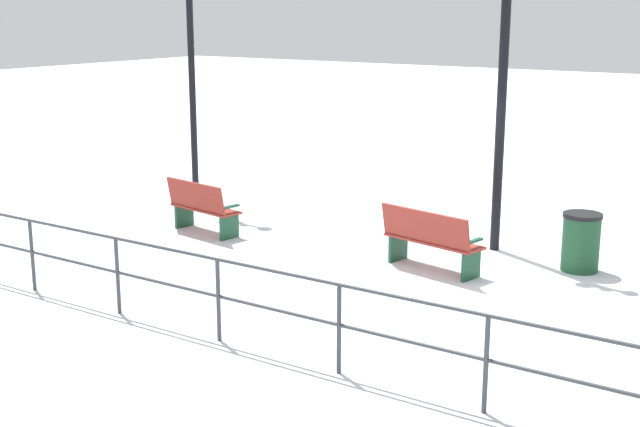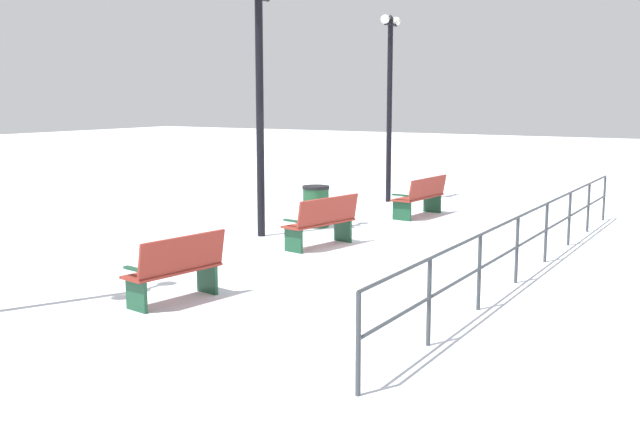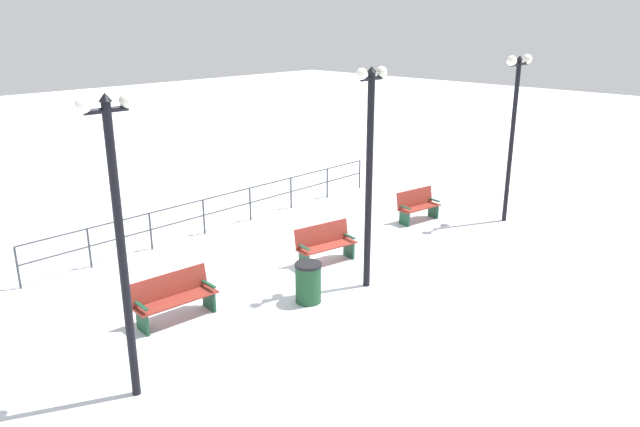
{
  "view_description": "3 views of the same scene",
  "coord_description": "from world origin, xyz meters",
  "px_view_note": "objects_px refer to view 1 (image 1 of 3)",
  "views": [
    {
      "loc": [
        -10.86,
        -5.33,
        3.77
      ],
      "look_at": [
        -1.29,
        1.06,
        0.98
      ],
      "focal_mm": 48.39,
      "sensor_mm": 36.0,
      "label": 1
    },
    {
      "loc": [
        -6.82,
        11.54,
        2.71
      ],
      "look_at": [
        -0.95,
        1.73,
        0.93
      ],
      "focal_mm": 42.48,
      "sensor_mm": 36.0,
      "label": 2
    },
    {
      "loc": [
        9.46,
        -9.95,
        5.68
      ],
      "look_at": [
        -0.97,
        0.87,
        0.82
      ],
      "focal_mm": 34.16,
      "sensor_mm": 36.0,
      "label": 3
    }
  ],
  "objects_px": {
    "bench_third": "(202,207)",
    "trash_bin": "(581,242)",
    "bench_second": "(430,239)",
    "lamppost_middle": "(503,63)",
    "lamppost_far": "(190,36)"
  },
  "relations": [
    {
      "from": "bench_second",
      "to": "lamppost_middle",
      "type": "distance_m",
      "value": 2.94
    },
    {
      "from": "bench_second",
      "to": "bench_third",
      "type": "xyz_separation_m",
      "value": [
        -0.24,
        4.16,
        -0.01
      ]
    },
    {
      "from": "bench_third",
      "to": "lamppost_far",
      "type": "xyz_separation_m",
      "value": [
        1.83,
        1.78,
        2.73
      ]
    },
    {
      "from": "bench_third",
      "to": "trash_bin",
      "type": "bearing_deg",
      "value": -67.0
    },
    {
      "from": "bench_second",
      "to": "trash_bin",
      "type": "bearing_deg",
      "value": -44.57
    },
    {
      "from": "bench_third",
      "to": "lamppost_far",
      "type": "relative_size",
      "value": 0.31
    },
    {
      "from": "lamppost_far",
      "to": "trash_bin",
      "type": "xyz_separation_m",
      "value": [
        -0.36,
        -7.75,
        -2.77
      ]
    },
    {
      "from": "lamppost_far",
      "to": "trash_bin",
      "type": "relative_size",
      "value": 5.49
    },
    {
      "from": "lamppost_far",
      "to": "bench_second",
      "type": "bearing_deg",
      "value": -105.02
    },
    {
      "from": "bench_third",
      "to": "trash_bin",
      "type": "height_order",
      "value": "bench_third"
    },
    {
      "from": "bench_second",
      "to": "lamppost_far",
      "type": "xyz_separation_m",
      "value": [
        1.59,
        5.94,
        2.72
      ]
    },
    {
      "from": "bench_third",
      "to": "lamppost_middle",
      "type": "xyz_separation_m",
      "value": [
        1.83,
        -4.5,
        2.45
      ]
    },
    {
      "from": "lamppost_middle",
      "to": "lamppost_far",
      "type": "height_order",
      "value": "lamppost_middle"
    },
    {
      "from": "bench_third",
      "to": "lamppost_middle",
      "type": "bearing_deg",
      "value": -58.73
    },
    {
      "from": "bench_second",
      "to": "lamppost_middle",
      "type": "bearing_deg",
      "value": -1.1
    }
  ]
}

